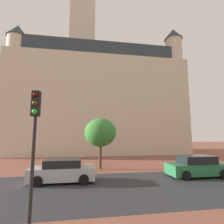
# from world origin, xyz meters

# --- Properties ---
(ground_plane) EXTENTS (120.00, 120.00, 0.00)m
(ground_plane) POSITION_xyz_m (0.00, 10.00, 0.00)
(ground_plane) COLOR brown
(street_asphalt_strip) EXTENTS (120.00, 7.42, 0.00)m
(street_asphalt_strip) POSITION_xyz_m (0.00, 8.57, 0.00)
(street_asphalt_strip) COLOR #2D2D33
(street_asphalt_strip) RESTS_ON ground_plane
(landmark_building) EXTENTS (29.39, 12.49, 38.02)m
(landmark_building) POSITION_xyz_m (0.18, 29.58, 10.06)
(landmark_building) COLOR beige
(landmark_building) RESTS_ON ground_plane
(car_green) EXTENTS (4.42, 2.03, 1.55)m
(car_green) POSITION_xyz_m (6.42, 10.20, 0.73)
(car_green) COLOR #287042
(car_green) RESTS_ON ground_plane
(car_silver) EXTENTS (4.20, 1.95, 1.48)m
(car_silver) POSITION_xyz_m (-3.39, 10.20, 0.71)
(car_silver) COLOR #B2B2BC
(car_silver) RESTS_ON ground_plane
(traffic_light_pole) EXTENTS (0.28, 0.34, 4.65)m
(traffic_light_pole) POSITION_xyz_m (-3.75, 4.26, 3.25)
(traffic_light_pole) COLOR black
(traffic_light_pole) RESTS_ON ground_plane
(tree_curb_far) EXTENTS (2.94, 2.94, 4.67)m
(tree_curb_far) POSITION_xyz_m (-0.51, 14.28, 3.33)
(tree_curb_far) COLOR #4C3823
(tree_curb_far) RESTS_ON ground_plane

